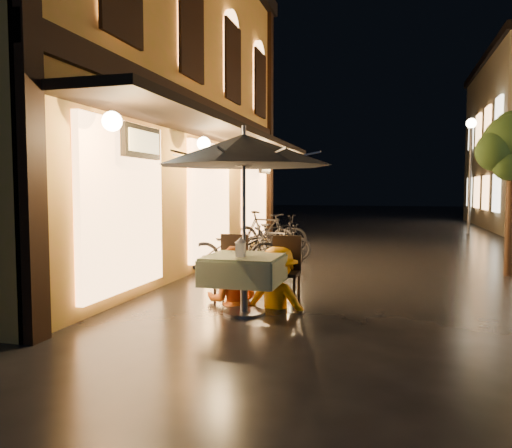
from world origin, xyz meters
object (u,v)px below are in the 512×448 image
(table_lantern, at_px, (241,246))
(person_yellow, at_px, (278,248))
(patio_umbrella, at_px, (244,150))
(bicycle_0, at_px, (235,249))
(cafe_table, at_px, (244,270))
(person_orange, at_px, (233,247))

(table_lantern, xyz_separation_m, person_yellow, (0.33, 0.68, -0.10))
(table_lantern, bearing_deg, person_yellow, 63.75)
(patio_umbrella, xyz_separation_m, bicycle_0, (-1.11, 3.07, -1.67))
(table_lantern, height_order, person_yellow, person_yellow)
(person_yellow, height_order, bicycle_0, person_yellow)
(cafe_table, xyz_separation_m, person_orange, (-0.34, 0.60, 0.22))
(patio_umbrella, distance_m, bicycle_0, 3.67)
(table_lantern, bearing_deg, patio_umbrella, 90.00)
(person_yellow, bearing_deg, patio_umbrella, 69.96)
(patio_umbrella, xyz_separation_m, person_yellow, (0.33, 0.53, -1.33))
(table_lantern, relative_size, person_yellow, 0.15)
(cafe_table, height_order, bicycle_0, bicycle_0)
(person_orange, relative_size, bicycle_0, 0.89)
(cafe_table, xyz_separation_m, table_lantern, (0.00, -0.15, 0.33))
(person_yellow, bearing_deg, cafe_table, 69.96)
(cafe_table, height_order, patio_umbrella, patio_umbrella)
(bicycle_0, bearing_deg, table_lantern, -179.66)
(patio_umbrella, height_order, table_lantern, patio_umbrella)
(patio_umbrella, bearing_deg, person_yellow, 57.79)
(patio_umbrella, height_order, person_yellow, patio_umbrella)
(table_lantern, relative_size, bicycle_0, 0.14)
(person_yellow, distance_m, bicycle_0, 2.94)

